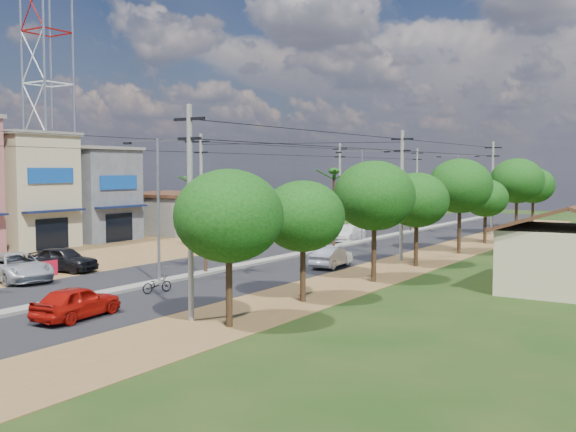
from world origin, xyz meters
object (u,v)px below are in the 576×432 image
roadside_sign (49,269)px  moto_rider_east (157,285)px  car_white_far (348,233)px  car_parked_dark (63,260)px  car_parked_silver (16,268)px  car_silver_mid (331,257)px  car_red_near (77,303)px

roadside_sign → moto_rider_east: bearing=-2.0°
car_white_far → moto_rider_east: bearing=-86.8°
moto_rider_east → car_parked_dark: bearing=2.4°
car_parked_silver → car_parked_dark: size_ratio=1.24×
moto_rider_east → roadside_sign: 9.21m
moto_rider_east → roadside_sign: (-9.20, 0.58, 0.03)m
car_silver_mid → moto_rider_east: 13.11m
car_white_far → roadside_sign: bearing=-106.0°
car_red_near → car_white_far: (-4.70, 33.64, -0.01)m
car_white_far → car_parked_silver: (-6.00, -28.94, 0.08)m
car_red_near → moto_rider_east: size_ratio=2.49×
car_parked_silver → car_parked_dark: 3.74m
car_silver_mid → car_parked_dark: size_ratio=0.90×
car_red_near → car_parked_silver: 11.68m
car_silver_mid → roadside_sign: bearing=38.4°
car_parked_dark → moto_rider_east: (9.98, -2.20, -0.33)m
car_silver_mid → car_parked_dark: (-13.09, -10.53, 0.10)m
car_silver_mid → car_parked_silver: car_parked_silver is taller
moto_rider_east → car_parked_silver: bearing=23.8°
car_red_near → car_white_far: car_red_near is taller
car_parked_silver → car_parked_dark: car_parked_silver is taller
car_silver_mid → car_parked_silver: bearing=42.5°
car_red_near → moto_rider_east: 6.33m
car_white_far → car_parked_silver: car_parked_silver is taller
car_parked_silver → car_white_far: bearing=1.9°
car_white_far → car_parked_dark: 26.08m
car_silver_mid → car_parked_silver: 18.94m
car_silver_mid → roadside_sign: 17.29m
car_parked_dark → roadside_sign: bearing=-164.2°
car_silver_mid → car_parked_dark: bearing=32.6°
car_white_far → car_parked_silver: 29.55m
car_red_near → roadside_sign: car_red_near is taller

